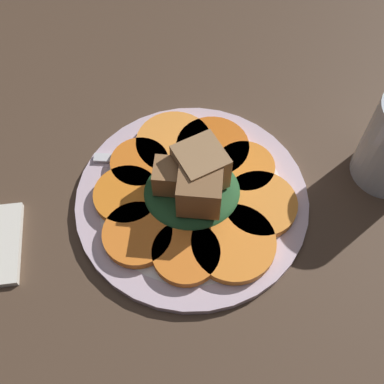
% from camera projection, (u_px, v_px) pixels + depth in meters
% --- Properties ---
extents(table_slab, '(1.20, 1.20, 0.02)m').
position_uv_depth(table_slab, '(192.00, 206.00, 0.55)').
color(table_slab, '#4C3828').
rests_on(table_slab, ground).
extents(plate, '(0.26, 0.26, 0.01)m').
position_uv_depth(plate, '(192.00, 199.00, 0.54)').
color(plate, silver).
rests_on(plate, table_slab).
extents(carrot_slice_0, '(0.07, 0.07, 0.01)m').
position_uv_depth(carrot_slice_0, '(140.00, 164.00, 0.55)').
color(carrot_slice_0, orange).
rests_on(carrot_slice_0, plate).
extents(carrot_slice_1, '(0.07, 0.07, 0.01)m').
position_uv_depth(carrot_slice_1, '(127.00, 196.00, 0.53)').
color(carrot_slice_1, orange).
rests_on(carrot_slice_1, plate).
extents(carrot_slice_2, '(0.07, 0.07, 0.01)m').
position_uv_depth(carrot_slice_2, '(138.00, 235.00, 0.50)').
color(carrot_slice_2, orange).
rests_on(carrot_slice_2, plate).
extents(carrot_slice_3, '(0.07, 0.07, 0.01)m').
position_uv_depth(carrot_slice_3, '(186.00, 253.00, 0.49)').
color(carrot_slice_3, orange).
rests_on(carrot_slice_3, plate).
extents(carrot_slice_4, '(0.09, 0.09, 0.01)m').
position_uv_depth(carrot_slice_4, '(233.00, 243.00, 0.50)').
color(carrot_slice_4, orange).
rests_on(carrot_slice_4, plate).
extents(carrot_slice_5, '(0.08, 0.08, 0.01)m').
position_uv_depth(carrot_slice_5, '(260.00, 204.00, 0.52)').
color(carrot_slice_5, orange).
rests_on(carrot_slice_5, plate).
extents(carrot_slice_6, '(0.07, 0.07, 0.01)m').
position_uv_depth(carrot_slice_6, '(245.00, 168.00, 0.55)').
color(carrot_slice_6, orange).
rests_on(carrot_slice_6, plate).
extents(carrot_slice_7, '(0.08, 0.08, 0.01)m').
position_uv_depth(carrot_slice_7, '(213.00, 148.00, 0.56)').
color(carrot_slice_7, orange).
rests_on(carrot_slice_7, plate).
extents(carrot_slice_8, '(0.09, 0.09, 0.01)m').
position_uv_depth(carrot_slice_8, '(174.00, 144.00, 0.56)').
color(carrot_slice_8, orange).
rests_on(carrot_slice_8, plate).
extents(center_pile, '(0.11, 0.10, 0.07)m').
position_uv_depth(center_pile, '(194.00, 184.00, 0.51)').
color(center_pile, '#235128').
rests_on(center_pile, plate).
extents(fork, '(0.20, 0.05, 0.00)m').
position_uv_depth(fork, '(183.00, 161.00, 0.55)').
color(fork, silver).
rests_on(fork, plate).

